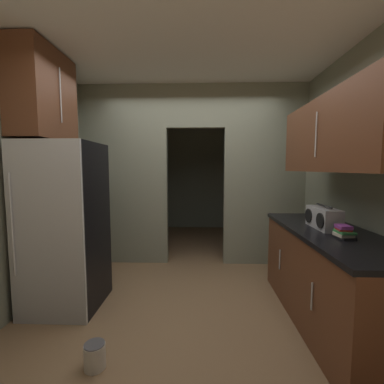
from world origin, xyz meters
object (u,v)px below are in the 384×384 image
book_stack (344,232)px  paint_can (95,356)px  refrigerator (65,226)px  boombox (323,218)px

book_stack → paint_can: bearing=-169.5°
refrigerator → book_stack: (2.58, -0.50, 0.08)m
boombox → book_stack: (-0.01, -0.37, -0.05)m
refrigerator → boombox: size_ratio=4.09×
refrigerator → boombox: refrigerator is taller
boombox → book_stack: size_ratio=2.63×
paint_can → refrigerator: bearing=126.7°
refrigerator → boombox: bearing=-2.9°
refrigerator → boombox: (2.58, -0.13, 0.13)m
boombox → paint_can: 2.26m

